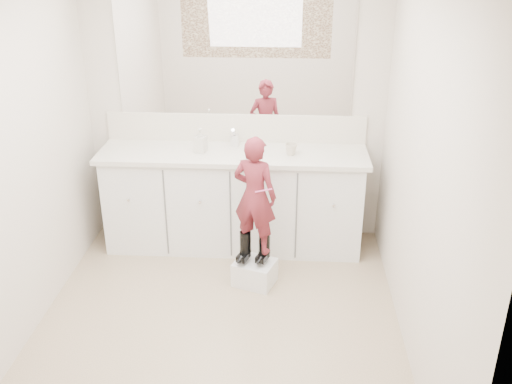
{
  "coord_description": "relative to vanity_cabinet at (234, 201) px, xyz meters",
  "views": [
    {
      "loc": [
        0.48,
        -3.3,
        2.56
      ],
      "look_at": [
        0.23,
        0.65,
        0.78
      ],
      "focal_mm": 40.0,
      "sensor_mm": 36.0,
      "label": 1
    }
  ],
  "objects": [
    {
      "name": "wall_left",
      "position": [
        -1.3,
        -1.23,
        0.78
      ],
      "size": [
        0.0,
        3.0,
        3.0
      ],
      "primitive_type": "plane",
      "rotation": [
        1.57,
        0.0,
        1.57
      ],
      "color": "beige",
      "rests_on": "floor"
    },
    {
      "name": "vanity_cabinet",
      "position": [
        0.0,
        0.0,
        0.0
      ],
      "size": [
        2.2,
        0.55,
        0.85
      ],
      "primitive_type": "cube",
      "color": "silver",
      "rests_on": "floor"
    },
    {
      "name": "wall_front",
      "position": [
        0.0,
        -2.73,
        0.77
      ],
      "size": [
        2.6,
        0.0,
        2.6
      ],
      "primitive_type": "plane",
      "rotation": [
        -1.57,
        0.0,
        0.0
      ],
      "color": "beige",
      "rests_on": "floor"
    },
    {
      "name": "toddler",
      "position": [
        0.23,
        -0.62,
        0.34
      ],
      "size": [
        0.4,
        0.33,
        0.94
      ],
      "primitive_type": "imported",
      "rotation": [
        0.0,
        0.0,
        2.8
      ],
      "color": "#AA343C",
      "rests_on": "step_stool"
    },
    {
      "name": "boot_right",
      "position": [
        0.3,
        -0.62,
        -0.1
      ],
      "size": [
        0.15,
        0.19,
        0.26
      ],
      "primitive_type": null,
      "rotation": [
        0.0,
        0.0,
        -0.34
      ],
      "color": "black",
      "rests_on": "step_stool"
    },
    {
      "name": "toothbrush",
      "position": [
        0.3,
        -0.7,
        0.42
      ],
      "size": [
        0.13,
        0.06,
        0.06
      ],
      "primitive_type": "cylinder",
      "rotation": [
        0.0,
        1.22,
        -0.34
      ],
      "color": "#E6599B",
      "rests_on": "toddler"
    },
    {
      "name": "cup",
      "position": [
        0.49,
        -0.05,
        0.51
      ],
      "size": [
        0.13,
        0.13,
        0.1
      ],
      "primitive_type": "imported",
      "rotation": [
        0.0,
        0.0,
        0.31
      ],
      "color": "beige",
      "rests_on": "countertop"
    },
    {
      "name": "faucet",
      "position": [
        0.0,
        0.15,
        0.52
      ],
      "size": [
        0.08,
        0.08,
        0.1
      ],
      "primitive_type": "cylinder",
      "color": "silver",
      "rests_on": "countertop"
    },
    {
      "name": "floor",
      "position": [
        0.0,
        -1.23,
        -0.42
      ],
      "size": [
        3.0,
        3.0,
        0.0
      ],
      "primitive_type": "plane",
      "color": "#806C53",
      "rests_on": "ground"
    },
    {
      "name": "soap_bottle",
      "position": [
        -0.27,
        -0.03,
        0.57
      ],
      "size": [
        0.11,
        0.11,
        0.2
      ],
      "primitive_type": "imported",
      "rotation": [
        0.0,
        0.0,
        -0.26
      ],
      "color": "beige",
      "rests_on": "countertop"
    },
    {
      "name": "boot_left",
      "position": [
        0.15,
        -0.62,
        -0.1
      ],
      "size": [
        0.15,
        0.19,
        0.26
      ],
      "primitive_type": null,
      "rotation": [
        0.0,
        0.0,
        -0.34
      ],
      "color": "black",
      "rests_on": "step_stool"
    },
    {
      "name": "wall_back",
      "position": [
        0.0,
        0.27,
        0.77
      ],
      "size": [
        2.6,
        0.0,
        2.6
      ],
      "primitive_type": "plane",
      "rotation": [
        1.57,
        0.0,
        0.0
      ],
      "color": "beige",
      "rests_on": "floor"
    },
    {
      "name": "backsplash",
      "position": [
        0.0,
        0.26,
        0.59
      ],
      "size": [
        2.28,
        0.03,
        0.25
      ],
      "primitive_type": "cube",
      "color": "beige",
      "rests_on": "countertop"
    },
    {
      "name": "dot_panel",
      "position": [
        0.0,
        -2.71,
        1.22
      ],
      "size": [
        2.0,
        0.01,
        1.2
      ],
      "primitive_type": "cube",
      "color": "#472819",
      "rests_on": "wall_front"
    },
    {
      "name": "step_stool",
      "position": [
        0.23,
        -0.64,
        -0.33
      ],
      "size": [
        0.37,
        0.34,
        0.2
      ],
      "primitive_type": "cube",
      "rotation": [
        0.0,
        0.0,
        -0.34
      ],
      "color": "silver",
      "rests_on": "floor"
    },
    {
      "name": "wall_right",
      "position": [
        1.3,
        -1.23,
        0.78
      ],
      "size": [
        0.0,
        3.0,
        3.0
      ],
      "primitive_type": "plane",
      "rotation": [
        1.57,
        0.0,
        -1.57
      ],
      "color": "beige",
      "rests_on": "floor"
    },
    {
      "name": "mirror",
      "position": [
        0.0,
        0.26,
        1.22
      ],
      "size": [
        2.0,
        0.02,
        1.0
      ],
      "primitive_type": "cube",
      "color": "white",
      "rests_on": "wall_back"
    },
    {
      "name": "countertop",
      "position": [
        0.0,
        -0.01,
        0.45
      ],
      "size": [
        2.28,
        0.58,
        0.04
      ],
      "primitive_type": "cube",
      "color": "beige",
      "rests_on": "vanity_cabinet"
    }
  ]
}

